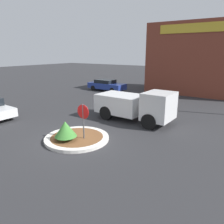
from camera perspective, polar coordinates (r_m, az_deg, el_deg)
The scene contains 7 objects.
ground_plane at distance 12.24m, azimuth -9.12°, elevation -7.12°, with size 120.00×120.00×0.00m, color #2D2D30.
traffic_island at distance 12.20m, azimuth -9.14°, elevation -6.75°, with size 3.50×3.50×0.17m.
stop_sign at distance 11.50m, azimuth -7.53°, elevation -1.03°, with size 0.76×0.07×2.05m.
island_shrub at distance 11.64m, azimuth -12.08°, elevation -4.34°, with size 1.16×1.16×1.02m.
utility_truck at distance 15.03m, azimuth 6.10°, elevation 1.85°, with size 5.44×2.37×2.19m.
storefront_building at distance 27.37m, azimuth 22.40°, elevation 12.74°, with size 11.13×6.07×7.74m.
parked_sedan_blue at distance 26.96m, azimuth -1.45°, elevation 7.07°, with size 4.74×2.00×1.36m.
Camera 1 is at (7.90, -8.09, 4.68)m, focal length 35.00 mm.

